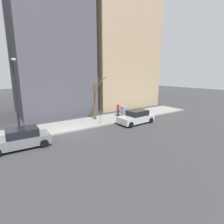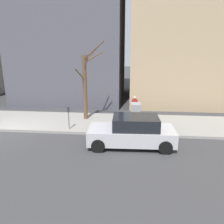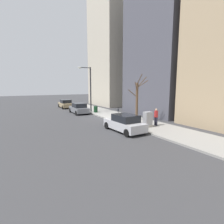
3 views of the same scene
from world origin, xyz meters
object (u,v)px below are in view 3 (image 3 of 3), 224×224
office_tower_right (119,48)px  parked_car_silver (125,123)px  office_block_center (169,42)px  trash_bin (96,109)px  parked_car_tan (66,104)px  parked_car_grey (79,108)px  parking_meter (118,113)px  pedestrian_near_meter (156,116)px  utility_box (148,120)px  streetlamp (89,86)px  bare_tree (137,99)px

office_tower_right → parked_car_silver: bearing=-120.7°
office_block_center → trash_bin: bearing=152.7°
parked_car_silver → office_block_center: bearing=24.9°
parked_car_tan → parked_car_grey: bearing=-89.1°
parked_car_silver → parking_meter: (1.65, 3.71, 0.24)m
parked_car_grey → pedestrian_near_meter: pedestrian_near_meter is taller
parked_car_silver → parking_meter: parked_car_silver is taller
parked_car_silver → parked_car_grey: same height
utility_box → pedestrian_near_meter: size_ratio=0.86×
parking_meter → parked_car_tan: bearing=96.1°
parked_car_tan → office_tower_right: bearing=3.8°
parked_car_grey → utility_box: utility_box is taller
parking_meter → office_tower_right: office_tower_right is taller
utility_box → office_tower_right: bearing=65.2°
parked_car_grey → streetlamp: (1.55, -0.17, 3.28)m
parking_meter → trash_bin: parking_meter is taller
pedestrian_near_meter → office_block_center: (7.80, 5.94, 8.95)m
pedestrian_near_meter → bare_tree: bearing=1.3°
parked_car_tan → streetlamp: size_ratio=0.65×
parked_car_silver → parked_car_tan: size_ratio=1.01×
streetlamp → trash_bin: bearing=-55.8°
streetlamp → trash_bin: streetlamp is taller
parked_car_grey → utility_box: size_ratio=2.97×
bare_tree → office_block_center: (7.63, 2.71, 7.57)m
utility_box → pedestrian_near_meter: 1.15m
parked_car_tan → office_tower_right: size_ratio=0.18×
parked_car_silver → parked_car_tan: 19.12m
parked_car_grey → bare_tree: (3.86, -8.59, 1.74)m
parking_meter → utility_box: bearing=-77.6°
parked_car_silver → bare_tree: bare_tree is taller
parked_car_grey → office_tower_right: (11.70, 7.91, 10.95)m
parked_car_silver → office_tower_right: bearing=57.2°
pedestrian_near_meter → office_tower_right: 23.79m
parking_meter → trash_bin: 6.95m
parking_meter → pedestrian_near_meter: size_ratio=0.81×
parked_car_tan → streetlamp: bearing=-77.5°
parked_car_silver → bare_tree: 5.22m
bare_tree → office_tower_right: office_tower_right is taller
parking_meter → streetlamp: size_ratio=0.21×
parked_car_grey → trash_bin: 2.43m
bare_tree → pedestrian_near_meter: bearing=-93.0°
trash_bin → office_block_center: size_ratio=0.04×
parking_meter → pedestrian_near_meter: pedestrian_near_meter is taller
parking_meter → office_tower_right: bearing=57.9°
streetlamp → pedestrian_near_meter: 12.20m
parked_car_silver → parked_car_tan: (-0.01, 19.12, 0.00)m
parked_car_grey → trash_bin: (2.17, -1.08, -0.14)m
parking_meter → utility_box: 3.97m
office_block_center → parked_car_silver: bearing=-152.9°
parked_car_silver → utility_box: 2.51m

